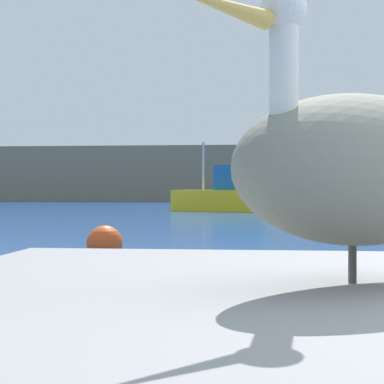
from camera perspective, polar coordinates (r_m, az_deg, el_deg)
name	(u,v)px	position (r m, az deg, el deg)	size (l,w,h in m)	color
hillside_backdrop	(285,175)	(68.14, 7.62, 1.43)	(140.00, 13.66, 5.03)	#7F755B
pelican	(362,167)	(2.43, 13.82, 1.97)	(1.23, 1.22, 0.96)	gray
fishing_boat_yellow	(242,195)	(36.62, 4.11, -0.25)	(7.50, 3.91, 3.70)	yellow
mooring_buoy	(105,243)	(11.74, -7.19, -4.22)	(0.61, 0.61, 0.61)	#E54C19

